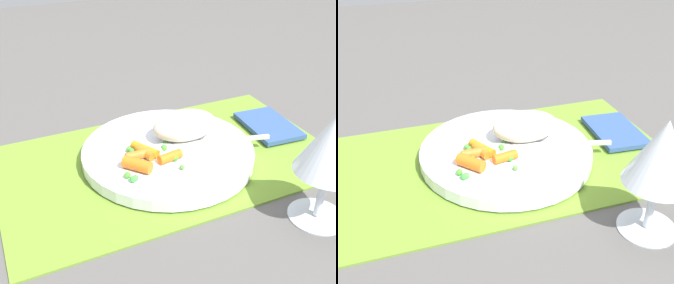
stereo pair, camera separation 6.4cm
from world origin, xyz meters
TOP-DOWN VIEW (x-y plane):
  - ground_plane at (0.00, 0.00)m, footprint 2.40×2.40m
  - placemat at (0.00, 0.00)m, footprint 0.52×0.31m
  - plate at (0.00, 0.00)m, footprint 0.27×0.27m
  - rice_mound at (-0.04, -0.02)m, footprint 0.11×0.07m
  - carrot_portion at (0.05, 0.02)m, footprint 0.09×0.08m
  - pea_scatter at (0.05, 0.03)m, footprint 0.10×0.08m
  - fork at (-0.04, 0.01)m, footprint 0.20×0.06m
  - wine_glass at (-0.12, 0.20)m, footprint 0.08×0.08m
  - napkin at (-0.20, -0.02)m, footprint 0.09×0.12m

SIDE VIEW (x-z plane):
  - ground_plane at x=0.00m, z-range 0.00..0.00m
  - placemat at x=0.00m, z-range 0.00..0.01m
  - napkin at x=-0.20m, z-range 0.01..0.01m
  - plate at x=0.00m, z-range 0.01..0.02m
  - fork at x=-0.04m, z-range 0.02..0.03m
  - pea_scatter at x=0.05m, z-range 0.02..0.03m
  - carrot_portion at x=0.05m, z-range 0.02..0.04m
  - rice_mound at x=-0.04m, z-range 0.02..0.07m
  - wine_glass at x=-0.12m, z-range 0.03..0.18m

